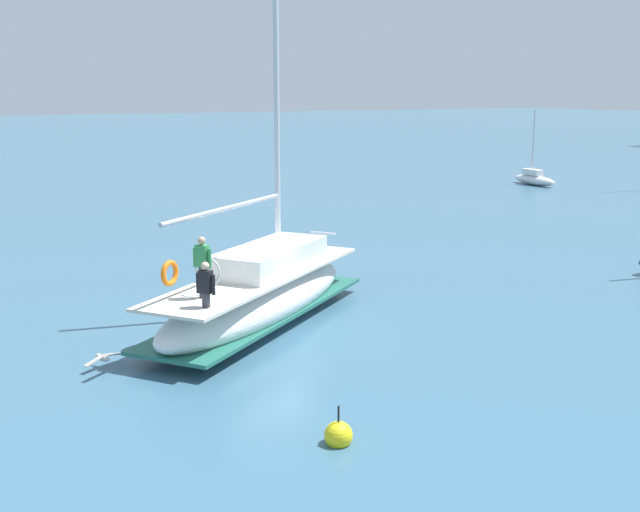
# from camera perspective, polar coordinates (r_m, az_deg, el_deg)

# --- Properties ---
(ground_plane) EXTENTS (400.00, 400.00, 0.00)m
(ground_plane) POSITION_cam_1_polar(r_m,az_deg,el_deg) (22.92, -4.18, -4.97)
(ground_plane) COLOR #38607A
(main_sailboat) EXTENTS (7.61, 9.16, 11.88)m
(main_sailboat) POSITION_cam_1_polar(r_m,az_deg,el_deg) (22.84, -4.32, -2.68)
(main_sailboat) COLOR white
(main_sailboat) RESTS_ON ground
(moored_cutter_right) EXTENTS (4.35, 1.43, 5.22)m
(moored_cutter_right) POSITION_cam_1_polar(r_m,az_deg,el_deg) (58.30, 15.16, 5.42)
(moored_cutter_right) COLOR silver
(moored_cutter_right) RESTS_ON ground
(seagull) EXTENTS (0.65, 1.09, 0.17)m
(seagull) POSITION_cam_1_polar(r_m,az_deg,el_deg) (20.11, -15.34, -7.09)
(seagull) COLOR silver
(seagull) RESTS_ON ground
(mooring_buoy) EXTENTS (0.55, 0.55, 0.88)m
(mooring_buoy) POSITION_cam_1_polar(r_m,az_deg,el_deg) (15.49, 1.34, -12.80)
(mooring_buoy) COLOR yellow
(mooring_buoy) RESTS_ON ground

